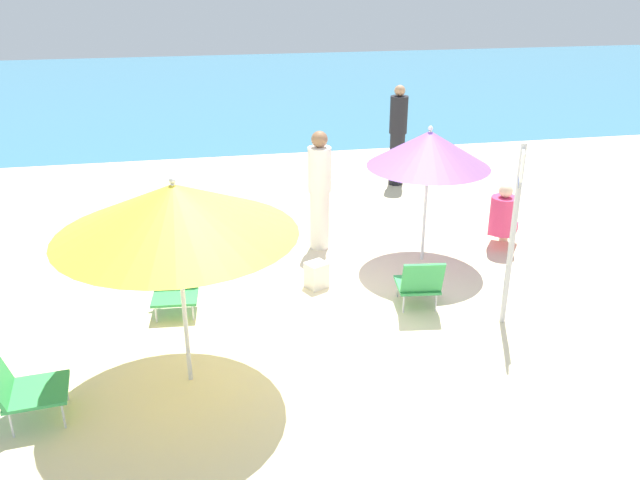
% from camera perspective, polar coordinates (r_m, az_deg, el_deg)
% --- Properties ---
extents(ground_plane, '(40.00, 40.00, 0.00)m').
position_cam_1_polar(ground_plane, '(7.02, 0.63, -7.38)').
color(ground_plane, beige).
extents(sea_water, '(40.00, 16.00, 0.01)m').
position_cam_1_polar(sea_water, '(21.14, -7.83, 13.12)').
color(sea_water, teal).
rests_on(sea_water, ground_plane).
extents(umbrella_yellow, '(2.06, 2.06, 1.96)m').
position_cam_1_polar(umbrella_yellow, '(5.53, -12.58, 2.61)').
color(umbrella_yellow, silver).
rests_on(umbrella_yellow, ground_plane).
extents(umbrella_purple, '(1.53, 1.53, 1.77)m').
position_cam_1_polar(umbrella_purple, '(8.11, 9.54, 7.87)').
color(umbrella_purple, silver).
rests_on(umbrella_purple, ground_plane).
extents(beach_chair_a, '(0.62, 0.54, 0.61)m').
position_cam_1_polar(beach_chair_a, '(6.03, -24.65, -11.64)').
color(beach_chair_a, '#33934C').
rests_on(beach_chair_a, ground_plane).
extents(beach_chair_b, '(0.52, 0.62, 0.64)m').
position_cam_1_polar(beach_chair_b, '(7.25, 8.71, -3.70)').
color(beach_chair_b, '#33934C').
rests_on(beach_chair_b, ground_plane).
extents(beach_chair_c, '(0.53, 0.54, 0.58)m').
position_cam_1_polar(beach_chair_c, '(7.35, -12.57, -3.93)').
color(beach_chair_c, '#33934C').
rests_on(beach_chair_c, ground_plane).
extents(person_a, '(0.30, 0.30, 1.61)m').
position_cam_1_polar(person_a, '(8.57, -0.05, 4.36)').
color(person_a, silver).
rests_on(person_a, ground_plane).
extents(person_b, '(0.53, 0.57, 0.92)m').
position_cam_1_polar(person_b, '(9.01, 15.75, 1.98)').
color(person_b, '#DB3866').
rests_on(person_b, ground_plane).
extents(person_c, '(0.30, 0.30, 1.71)m').
position_cam_1_polar(person_c, '(11.31, 6.83, 9.09)').
color(person_c, black).
rests_on(person_c, ground_plane).
extents(warning_sign, '(0.23, 0.42, 1.97)m').
position_cam_1_polar(warning_sign, '(6.83, 16.77, 2.46)').
color(warning_sign, '#ADADB2').
rests_on(warning_sign, ground_plane).
extents(beach_bag, '(0.30, 0.29, 0.31)m').
position_cam_1_polar(beach_bag, '(7.73, -0.30, -3.07)').
color(beach_bag, silver).
rests_on(beach_bag, ground_plane).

